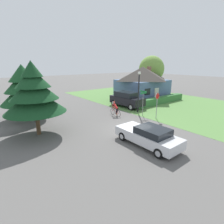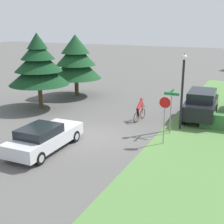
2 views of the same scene
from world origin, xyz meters
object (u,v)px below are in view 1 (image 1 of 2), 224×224
Objects in this scene: stop_sign at (157,101)px; cyclist at (116,109)px; parked_suv_right at (127,99)px; conifer_tall_near at (34,93)px; sedan_left_lane at (148,136)px; street_lamp at (139,87)px; street_name_sign at (143,98)px; cottage_house at (142,82)px; conifer_tall_far at (24,87)px; deciduous_tree_right at (151,69)px.

cyclist is at bearing -56.91° from stop_sign.
conifer_tall_near is at bearing 98.13° from parked_suv_right.
sedan_left_lane is 2.62× the size of cyclist.
parked_suv_right is at bearing -105.46° from stop_sign.
parked_suv_right is 3.42m from street_lamp.
cyclist is 3.19m from street_name_sign.
sedan_left_lane is at bearing 28.23° from stop_sign.
cottage_house is 8.65m from street_lamp.
parked_suv_right is at bearing -152.49° from cottage_house.
sedan_left_lane is 12.86m from conifer_tall_far.
conifer_tall_far is (-5.07, 11.54, 2.56)m from sedan_left_lane.
street_lamp is 11.03m from conifer_tall_near.
parked_suv_right is at bearing -35.75° from sedan_left_lane.
sedan_left_lane is 1.79× the size of stop_sign.
conifer_tall_near reaches higher than parked_suv_right.
street_name_sign is (-7.02, -6.57, -0.74)m from cottage_house.
cyclist is (2.72, 6.90, 0.05)m from sedan_left_lane.
cottage_house reaches higher than parked_suv_right.
street_lamp reaches higher than street_name_sign.
conifer_tall_near reaches higher than sedan_left_lane.
street_lamp is at bearing -96.63° from cyclist.
street_lamp is at bearing -1.89° from conifer_tall_near.
deciduous_tree_right is at bearing 6.88° from conifer_tall_far.
cyclist is 0.32× the size of conifer_tall_near.
parked_suv_right is 0.69× the size of deciduous_tree_right.
stop_sign is at bearing 166.34° from parked_suv_right.
conifer_tall_near reaches higher than cyclist.
street_name_sign is at bearing -109.55° from street_lamp.
street_lamp is at bearing -138.10° from cottage_house.
street_lamp is 0.86× the size of conifer_tall_far.
conifer_tall_near is at bearing -161.51° from cottage_house.
conifer_tall_near is (-5.39, 6.71, 2.67)m from sedan_left_lane.
conifer_tall_far is at bearing -173.12° from deciduous_tree_right.
cottage_house reaches higher than sedan_left_lane.
street_name_sign is at bearing -143.28° from deciduous_tree_right.
cottage_house is 9.65m from street_name_sign.
conifer_tall_near is 23.86m from deciduous_tree_right.
street_lamp is at bearing 161.17° from parked_suv_right.
sedan_left_lane is at bearing 141.63° from parked_suv_right.
stop_sign is at bearing -137.83° from cyclist.
stop_sign is (-6.91, -8.34, -0.75)m from cottage_house.
conifer_tall_far reaches higher than cyclist.
street_name_sign is 15.16m from deciduous_tree_right.
cyclist is 0.68× the size of stop_sign.
conifer_tall_near is 0.84× the size of deciduous_tree_right.
cyclist is 0.33× the size of conifer_tall_far.
street_name_sign is 0.47× the size of conifer_tall_near.
conifer_tall_near is at bearing -161.61° from deciduous_tree_right.
stop_sign is 11.32m from conifer_tall_near.
conifer_tall_far is 0.80× the size of deciduous_tree_right.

